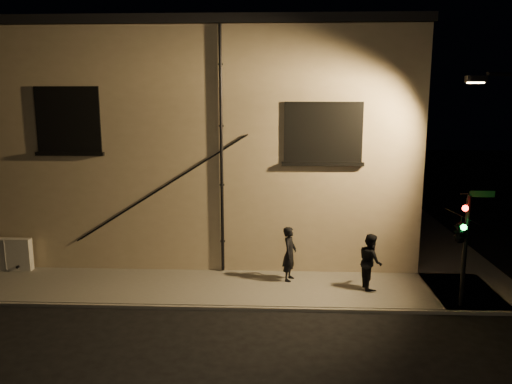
{
  "coord_description": "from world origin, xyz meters",
  "views": [
    {
      "loc": [
        0.1,
        -13.73,
        6.18
      ],
      "look_at": [
        -0.59,
        1.8,
        3.18
      ],
      "focal_mm": 35.0,
      "sensor_mm": 36.0,
      "label": 1
    }
  ],
  "objects_px": {
    "pedestrian_a": "(290,254)",
    "traffic_signal": "(461,230)",
    "utility_cabinet": "(7,254)",
    "pedestrian_b": "(370,261)"
  },
  "relations": [
    {
      "from": "utility_cabinet",
      "to": "traffic_signal",
      "type": "height_order",
      "value": "traffic_signal"
    },
    {
      "from": "traffic_signal",
      "to": "pedestrian_b",
      "type": "bearing_deg",
      "value": 148.75
    },
    {
      "from": "pedestrian_a",
      "to": "traffic_signal",
      "type": "distance_m",
      "value": 5.37
    },
    {
      "from": "pedestrian_a",
      "to": "traffic_signal",
      "type": "height_order",
      "value": "traffic_signal"
    },
    {
      "from": "pedestrian_b",
      "to": "utility_cabinet",
      "type": "bearing_deg",
      "value": 78.15
    },
    {
      "from": "pedestrian_b",
      "to": "traffic_signal",
      "type": "xyz_separation_m",
      "value": [
        2.24,
        -1.36,
        1.42
      ]
    },
    {
      "from": "utility_cabinet",
      "to": "traffic_signal",
      "type": "distance_m",
      "value": 15.05
    },
    {
      "from": "pedestrian_a",
      "to": "traffic_signal",
      "type": "xyz_separation_m",
      "value": [
        4.8,
        -1.95,
        1.4
      ]
    },
    {
      "from": "utility_cabinet",
      "to": "traffic_signal",
      "type": "bearing_deg",
      "value": -9.61
    },
    {
      "from": "pedestrian_b",
      "to": "traffic_signal",
      "type": "relative_size",
      "value": 0.52
    }
  ]
}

